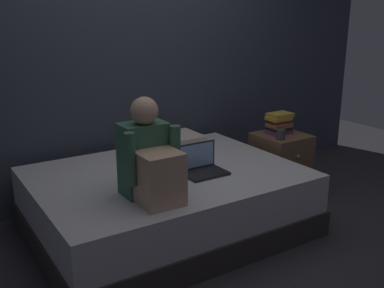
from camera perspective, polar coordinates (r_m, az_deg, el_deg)
The scene contains 9 objects.
ground_plane at distance 3.49m, azimuth 2.26°, elevation -11.83°, with size 8.00×8.00×0.00m, color #2D2D33.
wall_back at distance 4.13m, azimuth -7.28°, elevation 12.09°, with size 5.60×0.10×2.70m, color #383D4C.
bed at distance 3.52m, azimuth -3.20°, elevation -7.25°, with size 2.00×1.50×0.49m.
nightstand at distance 4.33m, azimuth 11.11°, elevation -2.38°, with size 0.44×0.46×0.56m.
person_sitting at distance 2.89m, azimuth -5.35°, elevation -2.12°, with size 0.39×0.44×0.66m.
laptop at distance 3.37m, azimuth 1.23°, elevation -2.79°, with size 0.32×0.23×0.22m.
pillow at distance 3.91m, azimuth -2.92°, elevation 0.07°, with size 0.56×0.36×0.13m, color beige.
book_stack at distance 4.25m, azimuth 11.00°, elevation 2.55°, with size 0.23×0.17×0.19m.
mug at distance 4.07m, azimuth 11.19°, elevation 1.17°, with size 0.08×0.08×0.09m, color #3D3D42.
Camera 1 is at (-1.77, -2.52, 1.65)m, focal length 42.11 mm.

